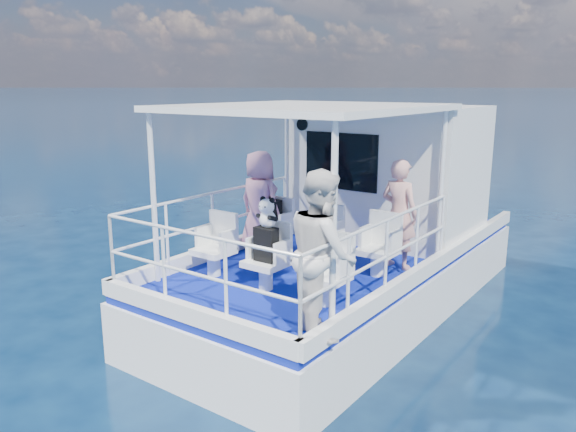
% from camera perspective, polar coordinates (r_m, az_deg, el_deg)
% --- Properties ---
extents(ground, '(2000.00, 2000.00, 0.00)m').
position_cam_1_polar(ground, '(8.37, 2.55, -11.04)').
color(ground, '#071B38').
rests_on(ground, ground).
extents(hull, '(3.00, 7.00, 1.60)m').
position_cam_1_polar(hull, '(9.16, 6.06, -8.92)').
color(hull, white).
rests_on(hull, ground).
extents(deck, '(2.90, 6.90, 0.10)m').
position_cam_1_polar(deck, '(8.87, 6.19, -3.82)').
color(deck, '#0A1A97').
rests_on(deck, hull).
extents(cabin, '(2.85, 2.00, 2.20)m').
position_cam_1_polar(cabin, '(9.75, 10.19, 4.51)').
color(cabin, white).
rests_on(cabin, deck).
extents(canopy, '(3.00, 3.20, 0.08)m').
position_cam_1_polar(canopy, '(7.48, 1.94, 10.94)').
color(canopy, white).
rests_on(canopy, cabin).
extents(canopy_posts, '(2.77, 2.97, 2.20)m').
position_cam_1_polar(canopy_posts, '(7.57, 1.66, 2.27)').
color(canopy_posts, white).
rests_on(canopy_posts, deck).
extents(railings, '(2.84, 3.59, 1.00)m').
position_cam_1_polar(railings, '(7.44, 0.21, -2.65)').
color(railings, white).
rests_on(railings, deck).
extents(seat_port_fwd, '(0.48, 0.46, 0.38)m').
position_cam_1_polar(seat_port_fwd, '(8.64, -1.62, -2.55)').
color(seat_port_fwd, white).
rests_on(seat_port_fwd, deck).
extents(seat_center_fwd, '(0.48, 0.46, 0.38)m').
position_cam_1_polar(seat_center_fwd, '(8.15, 3.41, -3.55)').
color(seat_center_fwd, white).
rests_on(seat_center_fwd, deck).
extents(seat_stbd_fwd, '(0.48, 0.46, 0.38)m').
position_cam_1_polar(seat_stbd_fwd, '(7.72, 9.06, -4.64)').
color(seat_stbd_fwd, white).
rests_on(seat_stbd_fwd, deck).
extents(seat_port_aft, '(0.48, 0.46, 0.38)m').
position_cam_1_polar(seat_port_aft, '(7.70, -7.55, -4.64)').
color(seat_port_aft, white).
rests_on(seat_port_aft, deck).
extents(seat_center_aft, '(0.48, 0.46, 0.38)m').
position_cam_1_polar(seat_center_aft, '(7.14, -2.27, -5.97)').
color(seat_center_aft, white).
rests_on(seat_center_aft, deck).
extents(seat_stbd_aft, '(0.48, 0.46, 0.38)m').
position_cam_1_polar(seat_stbd_aft, '(6.65, 3.88, -7.46)').
color(seat_stbd_aft, white).
rests_on(seat_stbd_aft, deck).
extents(passenger_port_fwd, '(0.62, 0.47, 1.57)m').
position_cam_1_polar(passenger_port_fwd, '(8.59, -2.89, 1.42)').
color(passenger_port_fwd, pink).
rests_on(passenger_port_fwd, deck).
extents(passenger_stbd_fwd, '(0.61, 0.44, 1.55)m').
position_cam_1_polar(passenger_stbd_fwd, '(7.98, 11.23, 0.20)').
color(passenger_stbd_fwd, '#E79E96').
rests_on(passenger_stbd_fwd, deck).
extents(passenger_stbd_aft, '(1.05, 1.05, 1.72)m').
position_cam_1_polar(passenger_stbd_aft, '(5.74, 3.47, -3.75)').
color(passenger_stbd_aft, silver).
rests_on(passenger_stbd_aft, deck).
extents(backpack_port, '(0.35, 0.20, 0.46)m').
position_cam_1_polar(backpack_port, '(8.56, -1.90, 0.17)').
color(backpack_port, black).
rests_on(backpack_port, seat_port_fwd).
extents(backpack_center, '(0.29, 0.16, 0.43)m').
position_cam_1_polar(backpack_center, '(6.99, -2.24, -2.89)').
color(backpack_center, black).
rests_on(backpack_center, seat_center_aft).
extents(compact_camera, '(0.09, 0.06, 0.06)m').
position_cam_1_polar(compact_camera, '(8.51, -1.88, 1.86)').
color(compact_camera, black).
rests_on(compact_camera, backpack_port).
extents(panda, '(0.25, 0.20, 0.38)m').
position_cam_1_polar(panda, '(6.90, -2.09, 0.38)').
color(panda, white).
rests_on(panda, backpack_center).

